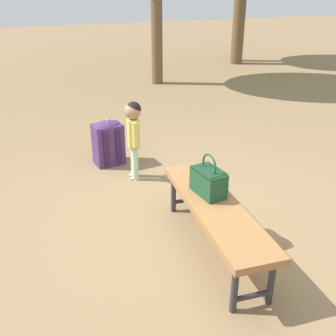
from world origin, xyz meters
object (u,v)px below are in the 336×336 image
(handbag, at_px, (208,181))
(backpack_large, at_px, (108,141))
(child_standing, at_px, (133,129))
(park_bench, at_px, (215,210))

(handbag, distance_m, backpack_large, 1.98)
(child_standing, bearing_deg, backpack_large, 18.25)
(child_standing, height_order, backpack_large, child_standing)
(handbag, bearing_deg, park_bench, 172.32)
(park_bench, distance_m, child_standing, 1.60)
(handbag, distance_m, child_standing, 1.41)
(handbag, xyz_separation_m, child_standing, (1.40, 0.21, 0.04))
(child_standing, bearing_deg, park_bench, -173.38)
(park_bench, bearing_deg, backpack_large, 9.61)
(handbag, height_order, child_standing, child_standing)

